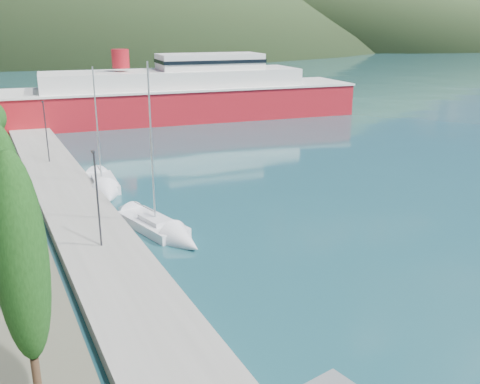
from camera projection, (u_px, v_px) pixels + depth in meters
ground at (43, 86)px, 127.01m from camera, size 1400.00×1400.00×0.00m
quay at (73, 203)px, 42.74m from camera, size 5.00×88.00×0.80m
lamp_posts at (98, 197)px, 32.38m from camera, size 0.15×49.35×6.06m
sailboat_near at (169, 233)px, 36.88m from camera, size 4.34×9.14×12.73m
sailboat_mid at (105, 190)px, 46.44m from camera, size 3.13×8.12×11.70m
ferry at (176, 97)px, 81.76m from camera, size 57.27×18.00×11.18m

